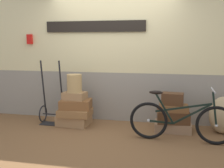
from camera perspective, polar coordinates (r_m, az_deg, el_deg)
The scene contains 14 objects.
ground at distance 4.68m, azimuth -1.56°, elevation -11.01°, with size 10.13×5.20×0.06m, color brown.
station_building at distance 5.23m, azimuth 0.63°, elevation 6.22°, with size 8.13×0.74×2.63m.
suitcase_0 at distance 5.13m, azimuth -8.41°, elevation -7.80°, with size 0.60×0.47×0.19m, color #9E754C.
suitcase_1 at distance 5.02m, azimuth -8.18°, elevation -6.23°, with size 0.60×0.44×0.13m, color olive.
suitcase_2 at distance 5.01m, azimuth -8.01°, elevation -4.42°, with size 0.57×0.41×0.18m, color brown.
suitcase_3 at distance 5.00m, azimuth -8.26°, elevation -2.59°, with size 0.42×0.31×0.14m, color #9E754C.
suitcase_4 at distance 4.83m, azimuth 13.32°, elevation -9.17°, with size 0.64×0.38×0.17m, color #937051.
suitcase_5 at distance 4.74m, azimuth 13.40°, elevation -7.12°, with size 0.56×0.32×0.22m, color #4C2D19.
suitcase_6 at distance 4.70m, azimuth 13.50°, elevation -5.20°, with size 0.50×0.31×0.11m, color brown.
suitcase_7 at distance 4.65m, azimuth 13.28°, elevation -3.25°, with size 0.37×0.22×0.21m, color #4C2D19.
wicker_basket at distance 4.93m, azimuth -8.34°, elevation 0.14°, with size 0.28×0.28×0.34m, color tan.
luggage_trolley at distance 5.27m, azimuth -13.03°, elevation -5.57°, with size 0.46×0.39×1.25m.
burlap_sack at distance 4.93m, azimuth 23.44°, elevation -6.36°, with size 0.47×0.40×0.66m, color tan.
bicycle at distance 4.29m, azimuth 15.05°, elevation -8.00°, with size 1.67×0.46×0.88m.
Camera 1 is at (1.01, -4.28, 1.57)m, focal length 41.21 mm.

